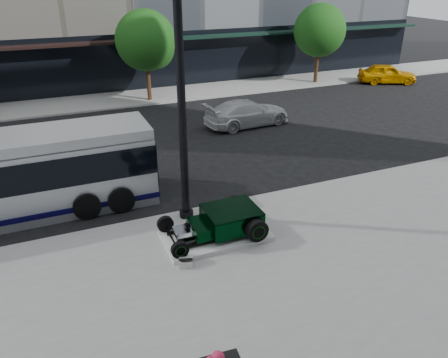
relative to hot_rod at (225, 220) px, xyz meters
name	(u,v)px	position (x,y,z in m)	size (l,w,h in m)	color
ground	(204,183)	(0.77, 4.13, -0.70)	(120.00, 120.00, 0.00)	black
sidewalk_far	(132,98)	(0.77, 18.13, -0.64)	(70.00, 4.00, 0.12)	gray
street_trees	(148,43)	(1.91, 17.20, 3.07)	(29.80, 3.80, 5.70)	black
display_plinth	(216,236)	(-0.33, 0.00, -0.50)	(3.40, 1.80, 0.15)	silver
hot_rod	(225,220)	(0.00, 0.00, 0.00)	(3.22, 2.00, 0.81)	black
info_plaque	(186,262)	(-1.70, -1.04, -0.45)	(0.47, 0.40, 0.31)	silver
lamppost	(182,104)	(-0.78, 1.68, 3.47)	(0.48, 0.48, 8.76)	black
white_sedan	(247,113)	(5.62, 10.15, 0.02)	(2.01, 4.94, 1.43)	silver
yellow_taxi	(387,74)	(19.90, 15.09, 0.03)	(1.72, 4.27, 1.45)	#DD9400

